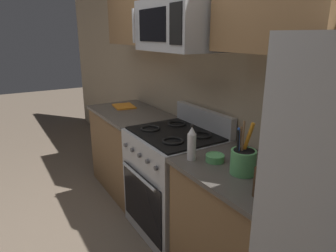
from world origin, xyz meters
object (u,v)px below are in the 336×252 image
at_px(range_oven, 175,181).
at_px(cutting_board, 124,106).
at_px(bottle_soy, 260,179).
at_px(bottle_hot_sauce, 279,153).
at_px(utensil_crock, 243,160).
at_px(bottle_vinegar, 192,144).
at_px(prep_bowl, 215,158).
at_px(microwave, 179,25).

bearing_deg(range_oven, cutting_board, 178.85).
distance_m(bottle_soy, bottle_hot_sauce, 0.38).
bearing_deg(cutting_board, utensil_crock, -2.14).
xyz_separation_m(range_oven, cutting_board, (-1.13, 0.02, 0.45)).
height_order(cutting_board, bottle_vinegar, bottle_vinegar).
bearing_deg(prep_bowl, cutting_board, 176.74).
relative_size(microwave, bottle_vinegar, 2.99).
relative_size(microwave, prep_bowl, 5.81).
xyz_separation_m(microwave, bottle_hot_sauce, (0.90, 0.15, -0.76)).
xyz_separation_m(microwave, bottle_vinegar, (0.50, -0.22, -0.75)).
bearing_deg(prep_bowl, utensil_crock, 6.52).
xyz_separation_m(range_oven, utensil_crock, (0.83, -0.05, 0.52)).
bearing_deg(prep_bowl, microwave, 170.16).
xyz_separation_m(cutting_board, bottle_vinegar, (1.63, -0.21, 0.10)).
height_order(cutting_board, bottle_soy, bottle_soy).
xyz_separation_m(utensil_crock, bottle_hot_sauce, (0.07, 0.23, 0.02)).
relative_size(utensil_crock, bottle_hot_sauce, 1.40).
bearing_deg(utensil_crock, bottle_hot_sauce, 72.24).
bearing_deg(bottle_vinegar, bottle_hot_sauce, 42.35).
distance_m(utensil_crock, bottle_soy, 0.26).
bearing_deg(cutting_board, prep_bowl, -3.26).
bearing_deg(microwave, bottle_soy, -10.44).
bearing_deg(cutting_board, bottle_hot_sauce, 4.38).
bearing_deg(bottle_hot_sauce, bottle_soy, -64.67).
bearing_deg(bottle_hot_sauce, microwave, -170.53).
height_order(utensil_crock, prep_bowl, utensil_crock).
bearing_deg(prep_bowl, bottle_soy, -11.23).
xyz_separation_m(bottle_soy, bottle_vinegar, (-0.57, -0.02, 0.01)).
relative_size(bottle_hot_sauce, bottle_vinegar, 0.95).
bearing_deg(bottle_vinegar, cutting_board, 172.57).
bearing_deg(bottle_soy, prep_bowl, 168.77).
relative_size(bottle_vinegar, prep_bowl, 1.94).
height_order(range_oven, bottle_soy, bottle_soy).
distance_m(bottle_hot_sauce, prep_bowl, 0.40).
relative_size(cutting_board, prep_bowl, 2.26).
xyz_separation_m(cutting_board, bottle_soy, (2.20, -0.19, 0.09)).
bearing_deg(bottle_vinegar, utensil_crock, 22.82).
distance_m(microwave, utensil_crock, 1.14).
bearing_deg(utensil_crock, cutting_board, 177.86).
xyz_separation_m(bottle_soy, prep_bowl, (-0.46, 0.09, -0.07)).
xyz_separation_m(microwave, prep_bowl, (0.60, -0.10, -0.84)).
xyz_separation_m(utensil_crock, bottle_vinegar, (-0.33, -0.14, 0.03)).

